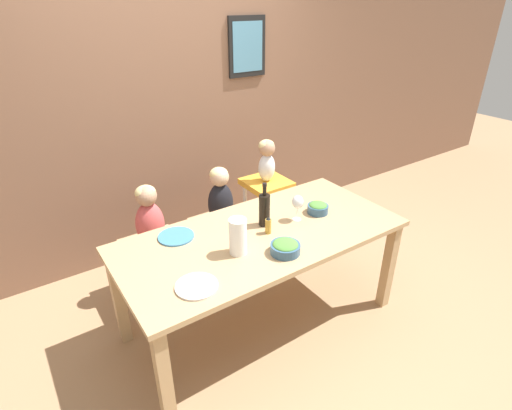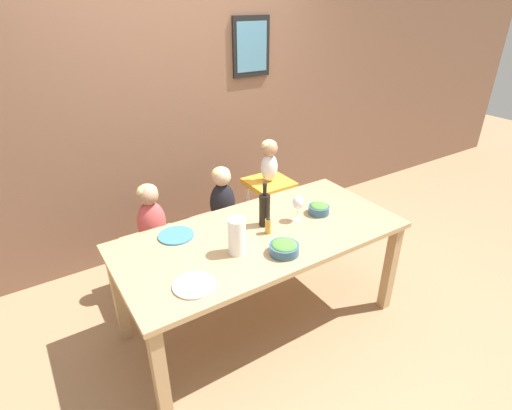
{
  "view_description": "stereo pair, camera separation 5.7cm",
  "coord_description": "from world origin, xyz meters",
  "px_view_note": "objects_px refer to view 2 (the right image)",
  "views": [
    {
      "loc": [
        -1.28,
        -1.81,
        2.12
      ],
      "look_at": [
        0.0,
        0.07,
        0.93
      ],
      "focal_mm": 28.0,
      "sensor_mm": 36.0,
      "label": 1
    },
    {
      "loc": [
        -1.23,
        -1.84,
        2.12
      ],
      "look_at": [
        0.0,
        0.07,
        0.93
      ],
      "focal_mm": 28.0,
      "sensor_mm": 36.0,
      "label": 2
    }
  ],
  "objects_px": {
    "chair_far_center": "(224,228)",
    "dinner_plate_back_left": "(176,235)",
    "salad_bowl_large": "(284,248)",
    "salad_bowl_small": "(319,208)",
    "person_child_left": "(150,214)",
    "person_baby_right": "(269,158)",
    "paper_towel_roll": "(237,236)",
    "chair_right_highchair": "(269,196)",
    "dinner_plate_front_left": "(194,285)",
    "wine_bottle": "(265,209)",
    "wine_glass_near": "(298,203)",
    "person_child_center": "(222,195)",
    "chair_far_left": "(156,250)"
  },
  "relations": [
    {
      "from": "person_child_left",
      "to": "salad_bowl_small",
      "type": "height_order",
      "value": "person_child_left"
    },
    {
      "from": "chair_far_left",
      "to": "person_baby_right",
      "type": "xyz_separation_m",
      "value": [
        1.05,
        0.0,
        0.54
      ]
    },
    {
      "from": "wine_bottle",
      "to": "dinner_plate_back_left",
      "type": "distance_m",
      "value": 0.6
    },
    {
      "from": "salad_bowl_large",
      "to": "salad_bowl_small",
      "type": "bearing_deg",
      "value": 28.05
    },
    {
      "from": "chair_right_highchair",
      "to": "dinner_plate_front_left",
      "type": "distance_m",
      "value": 1.52
    },
    {
      "from": "wine_bottle",
      "to": "chair_far_left",
      "type": "bearing_deg",
      "value": 132.07
    },
    {
      "from": "person_child_center",
      "to": "dinner_plate_back_left",
      "type": "bearing_deg",
      "value": -142.17
    },
    {
      "from": "person_child_left",
      "to": "person_child_center",
      "type": "bearing_deg",
      "value": 0.0
    },
    {
      "from": "chair_right_highchair",
      "to": "salad_bowl_large",
      "type": "bearing_deg",
      "value": -119.89
    },
    {
      "from": "chair_right_highchair",
      "to": "paper_towel_roll",
      "type": "height_order",
      "value": "paper_towel_roll"
    },
    {
      "from": "person_child_left",
      "to": "dinner_plate_back_left",
      "type": "bearing_deg",
      "value": -87.89
    },
    {
      "from": "person_baby_right",
      "to": "paper_towel_roll",
      "type": "distance_m",
      "value": 1.15
    },
    {
      "from": "person_child_left",
      "to": "salad_bowl_small",
      "type": "bearing_deg",
      "value": -35.84
    },
    {
      "from": "chair_far_center",
      "to": "person_child_left",
      "type": "relative_size",
      "value": 0.96
    },
    {
      "from": "paper_towel_roll",
      "to": "dinner_plate_back_left",
      "type": "height_order",
      "value": "paper_towel_roll"
    },
    {
      "from": "salad_bowl_small",
      "to": "dinner_plate_front_left",
      "type": "distance_m",
      "value": 1.12
    },
    {
      "from": "wine_bottle",
      "to": "salad_bowl_small",
      "type": "xyz_separation_m",
      "value": [
        0.41,
        -0.08,
        -0.08
      ]
    },
    {
      "from": "person_child_center",
      "to": "person_baby_right",
      "type": "xyz_separation_m",
      "value": [
        0.46,
        0.0,
        0.22
      ]
    },
    {
      "from": "chair_far_center",
      "to": "wine_bottle",
      "type": "height_order",
      "value": "wine_bottle"
    },
    {
      "from": "person_child_left",
      "to": "salad_bowl_large",
      "type": "relative_size",
      "value": 2.64
    },
    {
      "from": "wine_bottle",
      "to": "salad_bowl_small",
      "type": "distance_m",
      "value": 0.43
    },
    {
      "from": "salad_bowl_small",
      "to": "dinner_plate_back_left",
      "type": "height_order",
      "value": "salad_bowl_small"
    },
    {
      "from": "person_baby_right",
      "to": "salad_bowl_small",
      "type": "relative_size",
      "value": 2.43
    },
    {
      "from": "wine_bottle",
      "to": "dinner_plate_back_left",
      "type": "xyz_separation_m",
      "value": [
        -0.56,
        0.19,
        -0.11
      ]
    },
    {
      "from": "wine_bottle",
      "to": "salad_bowl_small",
      "type": "height_order",
      "value": "wine_bottle"
    },
    {
      "from": "wine_bottle",
      "to": "salad_bowl_large",
      "type": "bearing_deg",
      "value": -104.41
    },
    {
      "from": "chair_far_left",
      "to": "dinner_plate_front_left",
      "type": "xyz_separation_m",
      "value": [
        -0.1,
        -0.97,
        0.36
      ]
    },
    {
      "from": "person_child_left",
      "to": "dinner_plate_back_left",
      "type": "height_order",
      "value": "person_child_left"
    },
    {
      "from": "dinner_plate_back_left",
      "to": "dinner_plate_front_left",
      "type": "bearing_deg",
      "value": -102.48
    },
    {
      "from": "chair_right_highchair",
      "to": "dinner_plate_back_left",
      "type": "xyz_separation_m",
      "value": [
        -1.04,
        -0.45,
        0.19
      ]
    },
    {
      "from": "paper_towel_roll",
      "to": "chair_right_highchair",
      "type": "bearing_deg",
      "value": 45.88
    },
    {
      "from": "wine_glass_near",
      "to": "dinner_plate_front_left",
      "type": "relative_size",
      "value": 0.8
    },
    {
      "from": "dinner_plate_front_left",
      "to": "dinner_plate_back_left",
      "type": "bearing_deg",
      "value": 77.52
    },
    {
      "from": "wine_glass_near",
      "to": "dinner_plate_front_left",
      "type": "xyz_separation_m",
      "value": [
        -0.9,
        -0.26,
        -0.13
      ]
    },
    {
      "from": "paper_towel_roll",
      "to": "dinner_plate_front_left",
      "type": "height_order",
      "value": "paper_towel_roll"
    },
    {
      "from": "dinner_plate_front_left",
      "to": "salad_bowl_small",
      "type": "bearing_deg",
      "value": 13.22
    },
    {
      "from": "chair_right_highchair",
      "to": "dinner_plate_front_left",
      "type": "height_order",
      "value": "dinner_plate_front_left"
    },
    {
      "from": "wine_bottle",
      "to": "wine_glass_near",
      "type": "relative_size",
      "value": 1.67
    },
    {
      "from": "salad_bowl_large",
      "to": "dinner_plate_front_left",
      "type": "bearing_deg",
      "value": 178.88
    },
    {
      "from": "dinner_plate_front_left",
      "to": "dinner_plate_back_left",
      "type": "height_order",
      "value": "same"
    },
    {
      "from": "chair_far_center",
      "to": "salad_bowl_small",
      "type": "height_order",
      "value": "salad_bowl_small"
    },
    {
      "from": "salad_bowl_large",
      "to": "paper_towel_roll",
      "type": "bearing_deg",
      "value": 145.5
    },
    {
      "from": "person_child_left",
      "to": "chair_right_highchair",
      "type": "bearing_deg",
      "value": -0.06
    },
    {
      "from": "chair_far_center",
      "to": "dinner_plate_back_left",
      "type": "bearing_deg",
      "value": -142.24
    },
    {
      "from": "chair_far_center",
      "to": "dinner_plate_back_left",
      "type": "distance_m",
      "value": 0.82
    },
    {
      "from": "salad_bowl_small",
      "to": "dinner_plate_front_left",
      "type": "relative_size",
      "value": 0.65
    },
    {
      "from": "person_child_center",
      "to": "salad_bowl_small",
      "type": "xyz_separation_m",
      "value": [
        0.39,
        -0.71,
        0.08
      ]
    },
    {
      "from": "paper_towel_roll",
      "to": "salad_bowl_small",
      "type": "height_order",
      "value": "paper_towel_roll"
    },
    {
      "from": "wine_bottle",
      "to": "dinner_plate_front_left",
      "type": "relative_size",
      "value": 1.33
    },
    {
      "from": "chair_far_center",
      "to": "salad_bowl_small",
      "type": "relative_size",
      "value": 3.1
    }
  ]
}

